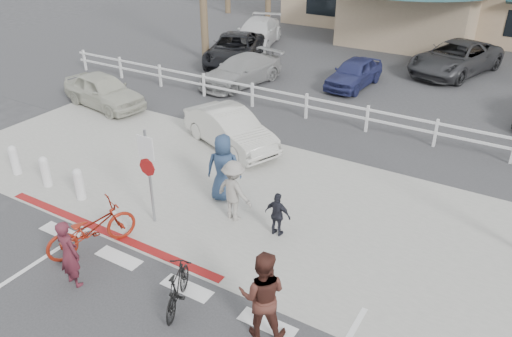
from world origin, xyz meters
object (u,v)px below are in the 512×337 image
Objects in this scene: car_white_sedan at (230,129)px; sign_post at (149,172)px; bike_red at (91,229)px; bike_black at (177,288)px; car_red_compact at (104,91)px.

sign_post is at bearing -148.46° from car_white_sedan.
bike_red reaches higher than bike_black.
car_red_compact is at bearing 107.37° from car_white_sedan.
bike_red is at bearing -106.10° from sign_post.
bike_red is (-0.47, -1.62, -0.88)m from sign_post.
bike_black is 0.40× the size of car_red_compact.
car_white_sedan reaches higher than bike_red.
car_white_sedan is at bearing -85.51° from car_red_compact.
car_white_sedan reaches higher than bike_black.
car_red_compact is (-9.70, 7.36, 0.20)m from bike_black.
car_red_compact reaches higher than bike_red.
car_red_compact is (-7.23, 5.29, -0.79)m from sign_post.
bike_red is 0.56× the size of car_red_compact.
bike_red is 6.40m from car_white_sedan.
sign_post is 0.74× the size of car_red_compact.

